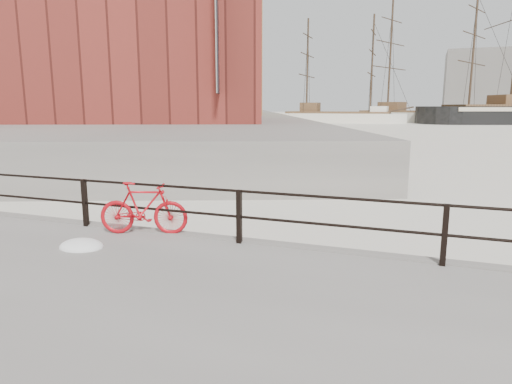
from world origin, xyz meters
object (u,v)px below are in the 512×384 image
Objects in this scene: schooner_left at (337,123)px; workboat_far at (196,127)px; workboat_near at (107,137)px; schooner_mid at (425,122)px; bicycle at (143,208)px.

schooner_left is 26.95m from workboat_far.
workboat_near is 21.13m from workboat_far.
workboat_near is (-27.32, -50.06, 0.00)m from schooner_mid.
workboat_far is (-29.14, -29.01, 0.00)m from schooner_mid.
schooner_left is 2.08× the size of workboat_near.
bicycle is 54.23m from workboat_far.
bicycle is at bearing -71.81° from schooner_mid.
bicycle is 0.15× the size of workboat_near.
schooner_left is at bearing -132.43° from schooner_mid.
workboat_near is (-22.41, 27.46, -0.87)m from bicycle.
bicycle is at bearing -82.49° from workboat_far.
schooner_mid is at bearing 56.35° from workboat_near.
schooner_left is (-9.06, 70.78, -0.87)m from bicycle.
bicycle is 71.36m from schooner_left.
schooner_left is (-13.97, -6.74, 0.00)m from schooner_mid.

